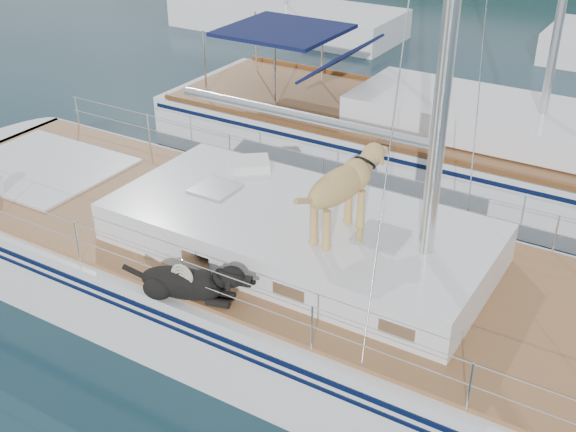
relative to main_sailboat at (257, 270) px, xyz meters
The scene contains 4 objects.
ground 0.69m from the main_sailboat, behind, with size 120.00×120.00×0.00m, color black.
main_sailboat is the anchor object (origin of this frame).
neighbor_sailboat 5.82m from the main_sailboat, 88.27° to the left, with size 11.00×3.50×13.30m.
bg_boat_west 16.19m from the main_sailboat, 120.05° to the left, with size 8.00×3.00×11.65m.
Camera 1 is at (5.09, -7.32, 6.45)m, focal length 45.00 mm.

